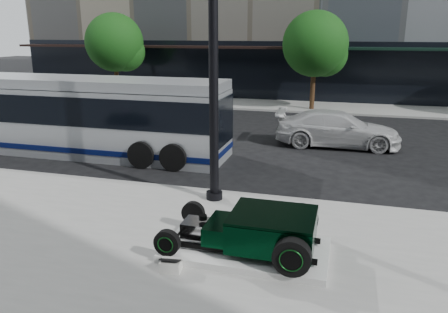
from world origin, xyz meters
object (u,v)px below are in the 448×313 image
(lamppost, at_px, (213,60))
(transit_bus, at_px, (76,115))
(hot_rod, at_px, (262,230))
(white_sedan, at_px, (337,129))

(lamppost, height_order, transit_bus, lamppost)
(hot_rod, xyz_separation_m, lamppost, (-1.88, 2.79, 3.22))
(hot_rod, distance_m, transit_bus, 10.85)
(hot_rod, bearing_deg, lamppost, 123.92)
(lamppost, distance_m, transit_bus, 8.09)
(lamppost, height_order, white_sedan, lamppost)
(hot_rod, distance_m, white_sedan, 10.28)
(lamppost, bearing_deg, white_sedan, 67.39)
(transit_bus, bearing_deg, lamppost, -28.68)
(lamppost, relative_size, white_sedan, 1.63)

